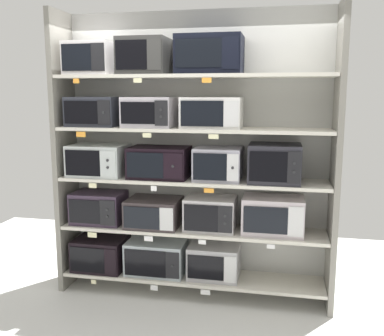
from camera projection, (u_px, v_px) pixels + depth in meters
back_panel at (197, 154)px, 4.22m from camera, size 2.66×0.04×2.66m
upright_left at (65, 153)px, 4.24m from camera, size 0.05×0.43×2.66m
upright_right at (336, 161)px, 3.74m from camera, size 0.05×0.43×2.66m
shelf_0 at (192, 276)px, 4.19m from camera, size 2.46×0.43×0.03m
microwave_0 at (101, 253)px, 4.34m from camera, size 0.49×0.41×0.31m
microwave_1 at (156, 257)px, 4.22m from camera, size 0.56×0.38×0.31m
microwave_2 at (214, 261)px, 4.11m from camera, size 0.47×0.34×0.31m
price_tag_0 at (94, 282)px, 4.16m from camera, size 0.05×0.00×0.04m
price_tag_1 at (154, 288)px, 4.04m from camera, size 0.07×0.00×0.05m
price_tag_2 at (205, 292)px, 3.95m from camera, size 0.09×0.00×0.05m
shelf_1 at (192, 229)px, 4.11m from camera, size 2.46×0.43×0.03m
microwave_3 at (99, 207)px, 4.26m from camera, size 0.49×0.37×0.30m
microwave_4 at (154, 212)px, 4.15m from camera, size 0.49×0.42×0.26m
microwave_5 at (210, 213)px, 4.04m from camera, size 0.46×0.37×0.30m
microwave_6 at (273, 215)px, 3.93m from camera, size 0.54×0.35×0.33m
price_tag_3 at (92, 235)px, 4.08m from camera, size 0.09×0.00×0.05m
price_tag_4 at (148, 239)px, 3.97m from camera, size 0.08×0.00×0.05m
price_tag_5 at (202, 242)px, 3.87m from camera, size 0.07×0.00×0.04m
price_tag_6 at (271, 247)px, 3.75m from camera, size 0.07×0.00×0.04m
shelf_2 at (192, 180)px, 4.03m from camera, size 2.46×0.43×0.03m
microwave_7 at (99, 160)px, 4.18m from camera, size 0.52×0.42×0.30m
microwave_8 at (159, 162)px, 4.06m from camera, size 0.55×0.38×0.29m
microwave_9 at (218, 164)px, 3.95m from camera, size 0.42×0.38×0.30m
microwave_10 at (275, 163)px, 3.85m from camera, size 0.45×0.41×0.34m
price_tag_7 at (93, 186)px, 4.00m from camera, size 0.08×0.00×0.04m
price_tag_8 at (154, 188)px, 3.88m from camera, size 0.05×0.00×0.05m
price_tag_9 at (209, 191)px, 3.78m from camera, size 0.09×0.00×0.04m
shelf_3 at (192, 129)px, 3.95m from camera, size 2.46×0.43×0.03m
microwave_11 at (94, 112)px, 4.10m from camera, size 0.47×0.36×0.27m
microwave_12 at (150, 112)px, 4.00m from camera, size 0.45×0.40×0.27m
microwave_13 at (212, 113)px, 3.88m from camera, size 0.53×0.37×0.27m
price_tag_10 at (81, 134)px, 3.94m from camera, size 0.09×0.00×0.05m
price_tag_11 at (147, 135)px, 3.81m from camera, size 0.08×0.00×0.04m
price_tag_12 at (214, 137)px, 3.70m from camera, size 0.09×0.00×0.04m
shelf_4 at (192, 76)px, 3.87m from camera, size 2.46×0.43×0.03m
microwave_14 at (90, 59)px, 4.02m from camera, size 0.43×0.35×0.30m
microwave_15 at (145, 57)px, 3.92m from camera, size 0.43×0.41×0.32m
microwave_16 at (210, 55)px, 3.80m from camera, size 0.57×0.40×0.33m
price_tag_13 at (76, 81)px, 3.86m from camera, size 0.06×0.00×0.04m
price_tag_14 at (138, 80)px, 3.75m from camera, size 0.07×0.00×0.04m
price_tag_15 at (207, 80)px, 3.63m from camera, size 0.08×0.00×0.04m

